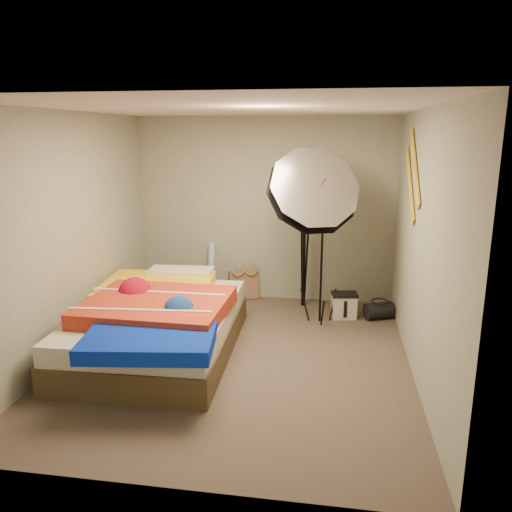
% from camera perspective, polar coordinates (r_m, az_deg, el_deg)
% --- Properties ---
extents(floor, '(4.00, 4.00, 0.00)m').
position_cam_1_polar(floor, '(5.31, -2.11, -11.53)').
color(floor, brown).
rests_on(floor, ground).
extents(ceiling, '(4.00, 4.00, 0.00)m').
position_cam_1_polar(ceiling, '(4.80, -2.38, 16.53)').
color(ceiling, silver).
rests_on(ceiling, wall_back).
extents(wall_back, '(3.50, 0.00, 3.50)m').
position_cam_1_polar(wall_back, '(6.84, 0.99, 5.26)').
color(wall_back, '#9A9E8F').
rests_on(wall_back, floor).
extents(wall_front, '(3.50, 0.00, 3.50)m').
position_cam_1_polar(wall_front, '(3.04, -9.53, -6.12)').
color(wall_front, '#9A9E8F').
rests_on(wall_front, floor).
extents(wall_left, '(0.00, 4.00, 4.00)m').
position_cam_1_polar(wall_left, '(5.51, -20.42, 2.26)').
color(wall_left, '#9A9E8F').
rests_on(wall_left, floor).
extents(wall_right, '(0.00, 4.00, 4.00)m').
position_cam_1_polar(wall_right, '(4.88, 18.35, 1.02)').
color(wall_right, '#9A9E8F').
rests_on(wall_right, floor).
extents(tote_bag, '(0.44, 0.32, 0.41)m').
position_cam_1_polar(tote_bag, '(7.03, -1.44, -3.30)').
color(tote_bag, '#9C735B').
rests_on(tote_bag, floor).
extents(wrapping_roll, '(0.09, 0.22, 0.79)m').
position_cam_1_polar(wrapping_roll, '(7.03, -5.14, -1.71)').
color(wrapping_roll, '#61B4C4').
rests_on(wrapping_roll, floor).
extents(camera_case, '(0.33, 0.25, 0.30)m').
position_cam_1_polar(camera_case, '(6.42, 10.01, -5.68)').
color(camera_case, beige).
rests_on(camera_case, floor).
extents(duffel_bag, '(0.40, 0.33, 0.21)m').
position_cam_1_polar(duffel_bag, '(6.49, 13.88, -6.07)').
color(duffel_bag, black).
rests_on(duffel_bag, floor).
extents(wall_stripe_upper, '(0.02, 0.91, 0.78)m').
position_cam_1_polar(wall_stripe_upper, '(5.37, 17.71, 9.75)').
color(wall_stripe_upper, gold).
rests_on(wall_stripe_upper, wall_right).
extents(wall_stripe_lower, '(0.02, 0.91, 0.78)m').
position_cam_1_polar(wall_stripe_lower, '(5.64, 17.18, 7.91)').
color(wall_stripe_lower, gold).
rests_on(wall_stripe_lower, wall_right).
extents(bed, '(1.70, 2.49, 0.66)m').
position_cam_1_polar(bed, '(5.41, -11.11, -7.48)').
color(bed, '#4C3D27').
rests_on(bed, floor).
extents(photo_umbrella, '(1.19, 1.04, 2.24)m').
position_cam_1_polar(photo_umbrella, '(5.74, 6.39, 7.13)').
color(photo_umbrella, black).
rests_on(photo_umbrella, floor).
extents(camera_tripod, '(0.08, 0.08, 1.13)m').
position_cam_1_polar(camera_tripod, '(6.65, 5.51, -0.35)').
color(camera_tripod, black).
rests_on(camera_tripod, floor).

